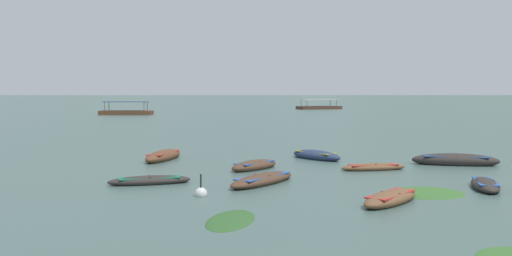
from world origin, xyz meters
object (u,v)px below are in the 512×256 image
(ferry_1, at_px, (319,107))
(mooring_buoy, at_px, (201,193))
(rowboat_3, at_px, (163,156))
(rowboat_6, at_px, (254,166))
(rowboat_5, at_px, (150,181))
(rowboat_0, at_px, (391,198))
(rowboat_8, at_px, (316,155))
(rowboat_1, at_px, (485,185))
(ferry_0, at_px, (126,112))
(rowboat_2, at_px, (263,180))
(rowboat_4, at_px, (373,167))
(rowboat_9, at_px, (455,160))

(ferry_1, bearing_deg, mooring_buoy, -97.15)
(rowboat_3, distance_m, rowboat_6, 6.46)
(rowboat_5, bearing_deg, rowboat_0, -21.07)
(rowboat_8, bearing_deg, mooring_buoy, -114.46)
(rowboat_0, relative_size, rowboat_6, 1.00)
(rowboat_1, relative_size, ferry_0, 0.35)
(ferry_1, bearing_deg, rowboat_2, -96.14)
(ferry_1, bearing_deg, rowboat_8, -94.95)
(rowboat_8, distance_m, ferry_0, 68.69)
(rowboat_4, relative_size, rowboat_9, 0.76)
(rowboat_6, height_order, ferry_1, ferry_1)
(rowboat_2, distance_m, rowboat_3, 9.82)
(rowboat_0, distance_m, rowboat_2, 5.94)
(rowboat_0, height_order, rowboat_2, rowboat_2)
(rowboat_3, height_order, ferry_1, ferry_1)
(rowboat_5, xyz_separation_m, rowboat_8, (7.70, 8.79, 0.06))
(ferry_0, distance_m, ferry_1, 50.24)
(rowboat_0, xyz_separation_m, rowboat_5, (-9.30, 3.58, -0.03))
(rowboat_5, bearing_deg, ferry_0, 106.33)
(rowboat_8, xyz_separation_m, rowboat_9, (7.22, -2.32, 0.04))
(rowboat_3, xyz_separation_m, rowboat_4, (11.30, -3.68, -0.08))
(rowboat_9, bearing_deg, rowboat_3, 174.09)
(rowboat_3, bearing_deg, rowboat_4, -18.05)
(rowboat_9, relative_size, mooring_buoy, 4.81)
(rowboat_0, bearing_deg, rowboat_5, 158.93)
(mooring_buoy, bearing_deg, rowboat_6, 76.29)
(rowboat_4, distance_m, rowboat_6, 5.94)
(rowboat_2, distance_m, rowboat_6, 4.31)
(rowboat_4, bearing_deg, mooring_buoy, -137.50)
(rowboat_9, height_order, ferry_1, ferry_1)
(ferry_0, bearing_deg, rowboat_8, -65.42)
(ferry_0, bearing_deg, rowboat_5, -73.67)
(rowboat_2, height_order, ferry_1, ferry_1)
(rowboat_4, distance_m, rowboat_9, 5.14)
(rowboat_0, bearing_deg, rowboat_8, 97.37)
(rowboat_1, bearing_deg, rowboat_3, 149.36)
(rowboat_0, xyz_separation_m, rowboat_3, (-10.41, 11.71, 0.05))
(rowboat_0, xyz_separation_m, ferry_0, (-30.17, 74.83, 0.28))
(rowboat_6, relative_size, ferry_1, 0.30)
(ferry_0, bearing_deg, mooring_buoy, -72.41)
(rowboat_9, bearing_deg, rowboat_5, -156.57)
(ferry_1, height_order, mooring_buoy, ferry_1)
(rowboat_5, bearing_deg, rowboat_3, 97.75)
(mooring_buoy, bearing_deg, rowboat_4, 42.50)
(rowboat_8, xyz_separation_m, ferry_0, (-28.58, 62.46, 0.25))
(rowboat_6, relative_size, rowboat_8, 0.92)
(rowboat_2, xyz_separation_m, ferry_0, (-25.64, 71.00, 0.28))
(rowboat_2, height_order, rowboat_6, rowboat_6)
(rowboat_2, height_order, rowboat_8, rowboat_8)
(rowboat_8, height_order, mooring_buoy, mooring_buoy)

